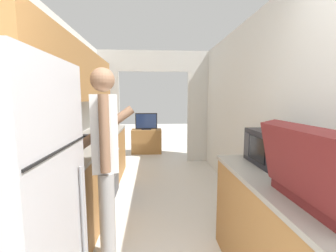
{
  "coord_description": "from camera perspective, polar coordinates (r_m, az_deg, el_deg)",
  "views": [
    {
      "loc": [
        -0.03,
        -0.6,
        1.47
      ],
      "look_at": [
        0.22,
        3.0,
        1.02
      ],
      "focal_mm": 24.0,
      "sensor_mm": 36.0,
      "label": 1
    }
  ],
  "objects": [
    {
      "name": "wall_left",
      "position": [
        2.85,
        -27.62,
        6.45
      ],
      "size": [
        0.38,
        6.85,
        2.5
      ],
      "color": "silver",
      "rests_on": "ground_plane"
    },
    {
      "name": "wall_right",
      "position": [
        2.58,
        25.89,
        1.53
      ],
      "size": [
        0.06,
        6.85,
        2.5
      ],
      "color": "silver",
      "rests_on": "ground_plane"
    },
    {
      "name": "wall_far_with_doorway",
      "position": [
        5.08,
        -3.6,
        6.69
      ],
      "size": [
        2.84,
        0.06,
        2.5
      ],
      "color": "silver",
      "rests_on": "ground_plane"
    },
    {
      "name": "counter_left",
      "position": [
        3.41,
        -19.13,
        -10.65
      ],
      "size": [
        0.62,
        3.18,
        0.9
      ],
      "color": "#9E6B38",
      "rests_on": "ground_plane"
    },
    {
      "name": "counter_right",
      "position": [
        2.01,
        27.73,
        -24.29
      ],
      "size": [
        0.62,
        1.44,
        0.9
      ],
      "color": "#9E6B38",
      "rests_on": "ground_plane"
    },
    {
      "name": "range_oven",
      "position": [
        3.47,
        -18.68,
        -10.22
      ],
      "size": [
        0.66,
        0.79,
        1.04
      ],
      "color": "black",
      "rests_on": "ground_plane"
    },
    {
      "name": "person",
      "position": [
        2.0,
        -15.6,
        -8.87
      ],
      "size": [
        0.55,
        0.43,
        1.72
      ],
      "rotation": [
        0.0,
        0.0,
        1.78
      ],
      "color": "#9E9E9E",
      "rests_on": "ground_plane"
    },
    {
      "name": "suitcase",
      "position": [
        1.45,
        34.59,
        -11.17
      ],
      "size": [
        0.46,
        0.61,
        0.44
      ],
      "color": "#5B1919",
      "rests_on": "counter_right"
    },
    {
      "name": "microwave",
      "position": [
        2.14,
        25.54,
        -4.97
      ],
      "size": [
        0.37,
        0.46,
        0.29
      ],
      "color": "black",
      "rests_on": "counter_right"
    },
    {
      "name": "tv_cabinet",
      "position": [
        6.06,
        -5.46,
        -3.84
      ],
      "size": [
        0.79,
        0.42,
        0.64
      ],
      "color": "#9E6B38",
      "rests_on": "ground_plane"
    },
    {
      "name": "television",
      "position": [
        5.93,
        -5.53,
        1.14
      ],
      "size": [
        0.57,
        0.16,
        0.44
      ],
      "color": "black",
      "rests_on": "tv_cabinet"
    },
    {
      "name": "knife",
      "position": [
        3.96,
        -15.56,
        -1.3
      ],
      "size": [
        0.14,
        0.28,
        0.02
      ],
      "rotation": [
        0.0,
        0.0,
        -0.65
      ],
      "color": "#B7B7BC",
      "rests_on": "counter_left"
    }
  ]
}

